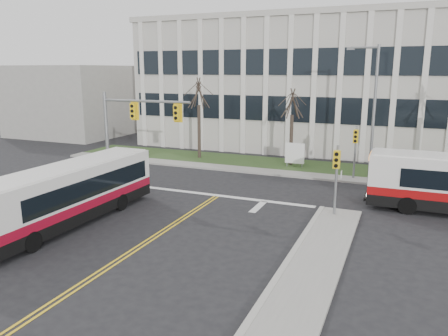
% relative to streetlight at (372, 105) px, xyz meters
% --- Properties ---
extents(ground, '(120.00, 120.00, 0.00)m').
position_rel_streetlight_xyz_m(ground, '(-8.03, -16.20, -5.19)').
color(ground, black).
rests_on(ground, ground).
extents(sidewalk_cross, '(44.00, 1.60, 0.14)m').
position_rel_streetlight_xyz_m(sidewalk_cross, '(-3.03, -1.00, -5.12)').
color(sidewalk_cross, '#9E9B93').
rests_on(sidewalk_cross, ground).
extents(building_lawn, '(44.00, 5.00, 0.12)m').
position_rel_streetlight_xyz_m(building_lawn, '(-3.03, 1.80, -5.13)').
color(building_lawn, '#2C4C20').
rests_on(building_lawn, ground).
extents(office_building, '(40.00, 16.00, 12.00)m').
position_rel_streetlight_xyz_m(office_building, '(-3.03, 13.80, 0.81)').
color(office_building, '#BAB7AC').
rests_on(office_building, ground).
extents(building_annex, '(12.00, 12.00, 8.00)m').
position_rel_streetlight_xyz_m(building_annex, '(-34.03, 9.80, -1.19)').
color(building_annex, '#9E9B93').
rests_on(building_annex, ground).
extents(mast_arm_signal, '(6.11, 0.38, 6.20)m').
position_rel_streetlight_xyz_m(mast_arm_signal, '(-13.65, -9.04, -0.94)').
color(mast_arm_signal, slate).
rests_on(mast_arm_signal, ground).
extents(signal_pole_near, '(0.34, 0.39, 3.80)m').
position_rel_streetlight_xyz_m(signal_pole_near, '(-0.83, -9.30, -2.69)').
color(signal_pole_near, slate).
rests_on(signal_pole_near, ground).
extents(signal_pole_far, '(0.34, 0.39, 3.80)m').
position_rel_streetlight_xyz_m(signal_pole_far, '(-0.83, -0.80, -2.69)').
color(signal_pole_far, slate).
rests_on(signal_pole_far, ground).
extents(streetlight, '(2.15, 0.25, 9.20)m').
position_rel_streetlight_xyz_m(streetlight, '(0.00, 0.00, 0.00)').
color(streetlight, slate).
rests_on(streetlight, ground).
extents(directory_sign, '(1.50, 0.12, 2.00)m').
position_rel_streetlight_xyz_m(directory_sign, '(-5.53, 1.30, -4.02)').
color(directory_sign, slate).
rests_on(directory_sign, ground).
extents(tree_left, '(1.80, 1.80, 7.70)m').
position_rel_streetlight_xyz_m(tree_left, '(-14.03, 1.80, 0.32)').
color(tree_left, '#42352B').
rests_on(tree_left, ground).
extents(tree_mid, '(1.80, 1.80, 6.82)m').
position_rel_streetlight_xyz_m(tree_mid, '(-6.03, 2.00, -0.31)').
color(tree_mid, '#42352B').
rests_on(tree_mid, ground).
extents(bus_main, '(2.51, 10.92, 2.90)m').
position_rel_streetlight_xyz_m(bus_main, '(-12.92, -15.35, -3.74)').
color(bus_main, silver).
rests_on(bus_main, ground).
extents(newspaper_box_red, '(0.57, 0.53, 0.95)m').
position_rel_streetlight_xyz_m(newspaper_box_red, '(-16.74, -14.39, -4.72)').
color(newspaper_box_red, '#A11415').
rests_on(newspaper_box_red, ground).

